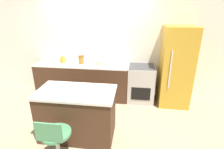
{
  "coord_description": "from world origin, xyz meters",
  "views": [
    {
      "loc": [
        0.95,
        -3.69,
        2.18
      ],
      "look_at": [
        0.52,
        -0.42,
        0.93
      ],
      "focal_mm": 28.0,
      "sensor_mm": 36.0,
      "label": 1
    }
  ],
  "objects_px": {
    "stool_chair": "(56,142)",
    "kettle": "(63,60)",
    "oven_range": "(141,83)",
    "refrigerator": "(176,67)",
    "mixing_bowl": "(101,62)"
  },
  "relations": [
    {
      "from": "refrigerator",
      "to": "mixing_bowl",
      "type": "xyz_separation_m",
      "value": [
        -1.77,
        0.08,
        0.03
      ]
    },
    {
      "from": "oven_range",
      "to": "mixing_bowl",
      "type": "distance_m",
      "value": 1.12
    },
    {
      "from": "mixing_bowl",
      "to": "stool_chair",
      "type": "bearing_deg",
      "value": -96.21
    },
    {
      "from": "oven_range",
      "to": "mixing_bowl",
      "type": "relative_size",
      "value": 4.13
    },
    {
      "from": "oven_range",
      "to": "refrigerator",
      "type": "xyz_separation_m",
      "value": [
        0.76,
        -0.04,
        0.47
      ]
    },
    {
      "from": "stool_chair",
      "to": "kettle",
      "type": "distance_m",
      "value": 2.37
    },
    {
      "from": "refrigerator",
      "to": "oven_range",
      "type": "bearing_deg",
      "value": 176.88
    },
    {
      "from": "oven_range",
      "to": "refrigerator",
      "type": "relative_size",
      "value": 0.49
    },
    {
      "from": "mixing_bowl",
      "to": "oven_range",
      "type": "bearing_deg",
      "value": -2.33
    },
    {
      "from": "stool_chair",
      "to": "mixing_bowl",
      "type": "relative_size",
      "value": 3.83
    },
    {
      "from": "mixing_bowl",
      "to": "kettle",
      "type": "bearing_deg",
      "value": 180.0
    },
    {
      "from": "stool_chair",
      "to": "refrigerator",
      "type": "bearing_deg",
      "value": 46.27
    },
    {
      "from": "oven_range",
      "to": "mixing_bowl",
      "type": "bearing_deg",
      "value": 177.67
    },
    {
      "from": "stool_chair",
      "to": "mixing_bowl",
      "type": "xyz_separation_m",
      "value": [
        0.24,
        2.18,
        0.55
      ]
    },
    {
      "from": "refrigerator",
      "to": "kettle",
      "type": "relative_size",
      "value": 9.39
    }
  ]
}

